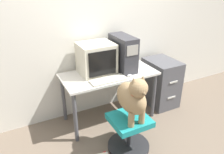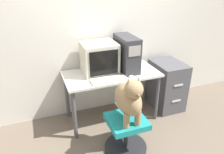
% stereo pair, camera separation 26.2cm
% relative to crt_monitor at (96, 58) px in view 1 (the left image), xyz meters
% --- Properties ---
extents(ground_plane, '(12.00, 12.00, 0.00)m').
position_rel_crt_monitor_xyz_m(ground_plane, '(0.14, -0.40, -0.92)').
color(ground_plane, '#6B5B4C').
extents(wall_back, '(8.00, 0.05, 2.60)m').
position_rel_crt_monitor_xyz_m(wall_back, '(0.14, 0.28, 0.38)').
color(wall_back, silver).
rests_on(wall_back, ground_plane).
extents(desk, '(1.28, 0.61, 0.72)m').
position_rel_crt_monitor_xyz_m(desk, '(0.14, -0.09, -0.30)').
color(desk, silver).
rests_on(desk, ground_plane).
extents(crt_monitor, '(0.45, 0.40, 0.41)m').
position_rel_crt_monitor_xyz_m(crt_monitor, '(0.00, 0.00, 0.00)').
color(crt_monitor, beige).
rests_on(crt_monitor, desk).
extents(pc_tower, '(0.22, 0.47, 0.47)m').
position_rel_crt_monitor_xyz_m(pc_tower, '(0.37, -0.05, 0.03)').
color(pc_tower, '#333338').
rests_on(pc_tower, desk).
extents(keyboard, '(0.46, 0.18, 0.03)m').
position_rel_crt_monitor_xyz_m(keyboard, '(0.03, -0.30, -0.19)').
color(keyboard, beige).
rests_on(keyboard, desk).
extents(computer_mouse, '(0.07, 0.04, 0.03)m').
position_rel_crt_monitor_xyz_m(computer_mouse, '(0.33, -0.31, -0.19)').
color(computer_mouse, silver).
rests_on(computer_mouse, desk).
extents(office_chair, '(0.51, 0.51, 0.44)m').
position_rel_crt_monitor_xyz_m(office_chair, '(0.07, -0.75, -0.69)').
color(office_chair, '#262628').
rests_on(office_chair, ground_plane).
extents(dog, '(0.25, 0.50, 0.58)m').
position_rel_crt_monitor_xyz_m(dog, '(0.07, -0.79, -0.19)').
color(dog, '#9E7F56').
rests_on(dog, office_chair).
extents(filing_cabinet, '(0.42, 0.56, 0.74)m').
position_rel_crt_monitor_xyz_m(filing_cabinet, '(1.05, -0.09, -0.55)').
color(filing_cabinet, '#4C4C51').
rests_on(filing_cabinet, ground_plane).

